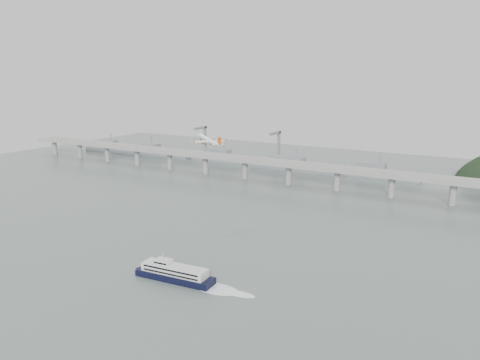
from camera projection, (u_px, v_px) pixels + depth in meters
The scene contains 5 objects.
ground at pixel (194, 255), 282.49m from camera, with size 900.00×900.00×0.00m, color slate.
bridge at pixel (316, 170), 447.00m from camera, with size 800.00×22.00×23.90m.
distant_fleet at pixel (219, 157), 580.85m from camera, with size 453.00×60.90×40.00m.
ferry at pixel (175, 273), 247.89m from camera, with size 73.08×16.62×13.78m.
airliner at pixel (209, 140), 350.69m from camera, with size 30.56×28.60×9.16m.
Camera 1 is at (159.58, -214.13, 106.49)m, focal length 35.00 mm.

